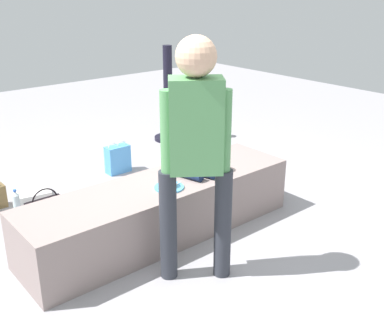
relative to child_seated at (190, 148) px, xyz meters
name	(u,v)px	position (x,y,z in m)	size (l,w,h in m)	color
ground_plane	(163,234)	(-0.29, -0.01, -0.65)	(12.00, 12.00, 0.00)	#959298
concrete_ledge	(162,209)	(-0.29, -0.01, -0.43)	(2.22, 0.59, 0.44)	gray
child_seated	(190,148)	(0.00, 0.00, 0.00)	(0.29, 0.34, 0.48)	#152446
adult_standing	(196,141)	(-0.45, -0.60, 0.30)	(0.40, 0.35, 1.59)	#2B2E36
cake_plate	(169,185)	(-0.30, -0.12, -0.19)	(0.22, 0.22, 0.07)	#4CA5D8
gift_bag	(118,159)	(0.12, 1.32, -0.51)	(0.25, 0.13, 0.34)	#4C99E0
railing_post	(168,105)	(1.19, 1.86, -0.21)	(0.36, 0.36, 1.17)	black
water_bottle_near_gift	(17,203)	(-1.05, 1.05, -0.55)	(0.06, 0.06, 0.23)	silver
water_bottle_far_side	(168,189)	(0.13, 0.48, -0.55)	(0.06, 0.06, 0.22)	silver
party_cup_red	(166,172)	(0.43, 0.91, -0.60)	(0.08, 0.08, 0.10)	red
cake_box_white	(33,195)	(-0.84, 1.23, -0.60)	(0.29, 0.28, 0.10)	white
handbag_black_leather	(46,211)	(-0.91, 0.77, -0.55)	(0.30, 0.15, 0.30)	black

